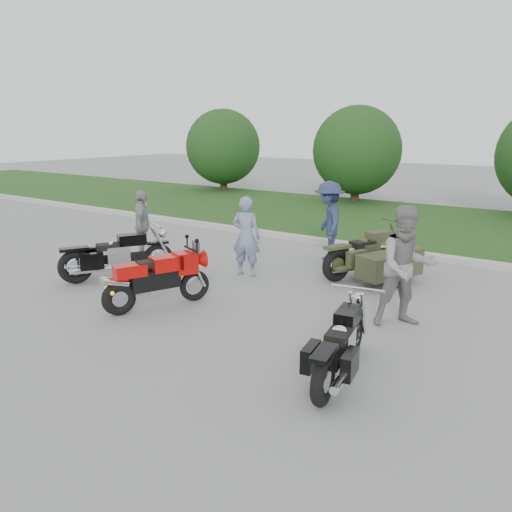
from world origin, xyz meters
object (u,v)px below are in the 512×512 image
Objects in this scene: person_denim at (329,222)px; person_grey at (406,267)px; cruiser_sidecar at (379,260)px; cruiser_left at (113,257)px; person_stripe at (246,236)px; person_back at (142,224)px; sportbike_red at (155,278)px; cruiser_right at (340,348)px.

person_grey is at bearing 8.02° from person_denim.
cruiser_left is at bearing -124.00° from cruiser_sidecar.
cruiser_left is 5.51m from cruiser_sidecar.
person_stripe is 2.94m from person_back.
sportbike_red is 2.56m from person_stripe.
person_stripe is (-2.48, -1.23, 0.42)m from cruiser_sidecar.
person_back is (-3.81, -2.32, -0.12)m from person_denim.
cruiser_right is (3.77, -0.51, -0.14)m from sportbike_red.
cruiser_right is at bearing 126.18° from person_stripe.
person_back is (-5.41, -1.45, 0.39)m from cruiser_sidecar.
person_denim is (0.98, 4.65, 0.40)m from sportbike_red.
person_back is (-2.94, -0.22, -0.03)m from person_stripe.
sportbike_red is at bearing -48.02° from person_denim.
person_stripe is 2.28m from person_denim.
person_grey is 1.02× the size of person_denim.
cruiser_sidecar is 1.18× the size of person_grey.
cruiser_sidecar is 1.90m from person_denim.
person_denim is (-2.79, 5.15, 0.53)m from cruiser_right.
person_grey is at bearing 78.74° from cruiser_right.
cruiser_right is 1.11× the size of person_denim.
person_grey is at bearing 38.68° from cruiser_left.
person_denim is at bearing 81.65° from cruiser_left.
person_grey is at bearing 47.92° from sportbike_red.
person_denim reaches higher than person_back.
cruiser_left is 1.82m from person_back.
person_stripe is at bearing 111.10° from sportbike_red.
cruiser_right is 4.79m from person_stripe.
cruiser_left is at bearing -73.47° from person_denim.
cruiser_left is (-2.01, 0.73, -0.08)m from sportbike_red.
cruiser_sidecar is at bearing 62.48° from cruiser_left.
cruiser_sidecar is 5.62m from person_back.
person_stripe is at bearing -124.88° from person_back.
sportbike_red is at bearing 162.13° from cruiser_right.
cruiser_left is 1.03× the size of cruiser_right.
cruiser_left is at bearing 26.52° from person_stripe.
person_back reaches higher than cruiser_left.
sportbike_red is 2.14m from cruiser_left.
person_stripe reaches higher than cruiser_left.
person_denim is (2.99, 3.91, 0.48)m from cruiser_left.
person_back is at bearing -94.70° from person_denim.
cruiser_sidecar is (-1.18, 4.28, 0.02)m from cruiser_right.
cruiser_right is (5.78, -1.24, -0.05)m from cruiser_left.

